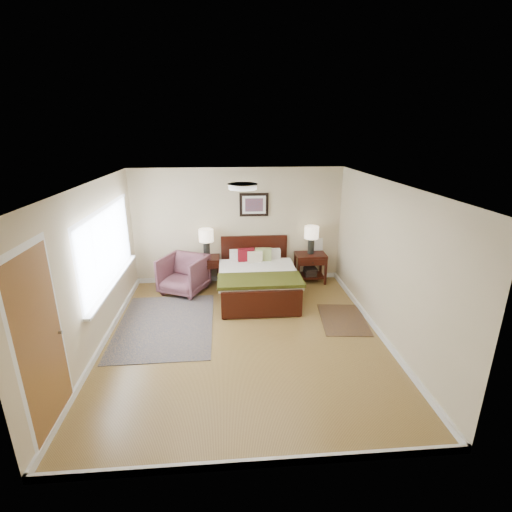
% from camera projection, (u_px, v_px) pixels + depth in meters
% --- Properties ---
extents(floor, '(5.00, 5.00, 0.00)m').
position_uv_depth(floor, '(244.00, 337.00, 6.08)').
color(floor, olive).
rests_on(floor, ground).
extents(back_wall, '(4.50, 0.04, 2.50)m').
position_uv_depth(back_wall, '(238.00, 226.00, 8.04)').
color(back_wall, '#C6B28F').
rests_on(back_wall, ground).
extents(front_wall, '(4.50, 0.04, 2.50)m').
position_uv_depth(front_wall, '(257.00, 362.00, 3.32)').
color(front_wall, '#C6B28F').
rests_on(front_wall, ground).
extents(left_wall, '(0.04, 5.00, 2.50)m').
position_uv_depth(left_wall, '(93.00, 270.00, 5.51)').
color(left_wall, '#C6B28F').
rests_on(left_wall, ground).
extents(right_wall, '(0.04, 5.00, 2.50)m').
position_uv_depth(right_wall, '(386.00, 262.00, 5.85)').
color(right_wall, '#C6B28F').
rests_on(right_wall, ground).
extents(ceiling, '(4.50, 5.00, 0.02)m').
position_uv_depth(ceiling, '(243.00, 184.00, 5.28)').
color(ceiling, white).
rests_on(ceiling, back_wall).
extents(window, '(0.11, 2.72, 1.32)m').
position_uv_depth(window, '(109.00, 248.00, 6.13)').
color(window, silver).
rests_on(window, left_wall).
extents(door, '(0.06, 1.00, 2.18)m').
position_uv_depth(door, '(41.00, 345.00, 3.91)').
color(door, silver).
rests_on(door, ground).
extents(ceil_fixture, '(0.44, 0.44, 0.08)m').
position_uv_depth(ceil_fixture, '(243.00, 186.00, 5.29)').
color(ceil_fixture, white).
rests_on(ceil_fixture, ceiling).
extents(bed, '(1.58, 1.89, 1.02)m').
position_uv_depth(bed, '(257.00, 275.00, 7.44)').
color(bed, black).
rests_on(bed, ground).
extents(wall_art, '(0.62, 0.05, 0.50)m').
position_uv_depth(wall_art, '(254.00, 205.00, 7.88)').
color(wall_art, black).
rests_on(wall_art, back_wall).
extents(nightstand_left, '(0.54, 0.48, 0.64)m').
position_uv_depth(nightstand_left, '(207.00, 263.00, 7.98)').
color(nightstand_left, black).
rests_on(nightstand_left, ground).
extents(nightstand_right, '(0.66, 0.49, 0.65)m').
position_uv_depth(nightstand_right, '(310.00, 265.00, 8.21)').
color(nightstand_right, black).
rests_on(nightstand_right, ground).
extents(lamp_left, '(0.30, 0.30, 0.61)m').
position_uv_depth(lamp_left, '(206.00, 238.00, 7.83)').
color(lamp_left, black).
rests_on(lamp_left, nightstand_left).
extents(lamp_right, '(0.30, 0.30, 0.61)m').
position_uv_depth(lamp_right, '(312.00, 235.00, 8.00)').
color(lamp_right, black).
rests_on(lamp_right, nightstand_right).
extents(armchair, '(1.13, 1.14, 0.78)m').
position_uv_depth(armchair, '(184.00, 274.00, 7.67)').
color(armchair, brown).
rests_on(armchair, ground).
extents(rug_persian, '(1.65, 2.31, 0.01)m').
position_uv_depth(rug_persian, '(166.00, 325.00, 6.47)').
color(rug_persian, '#0B1A3A').
rests_on(rug_persian, ground).
extents(rug_navy, '(0.91, 1.25, 0.01)m').
position_uv_depth(rug_navy, '(343.00, 319.00, 6.65)').
color(rug_navy, black).
rests_on(rug_navy, ground).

